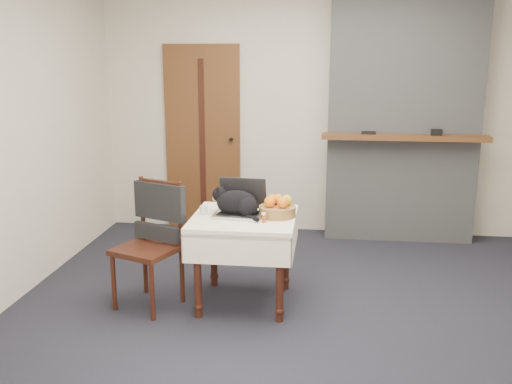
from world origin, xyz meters
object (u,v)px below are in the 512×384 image
laptop (240,206)px  fruit_basket (278,208)px  cat (237,203)px  chair (154,226)px  door (203,138)px  side_table (244,230)px  pill_bottle (264,217)px  cream_jar (203,210)px

laptop → fruit_basket: 0.29m
cat → chair: (-0.63, -0.08, -0.18)m
door → chair: door is taller
side_table → cat: cat is taller
door → pill_bottle: size_ratio=27.64×
cream_jar → chair: 0.39m
door → laptop: 2.04m
cat → cream_jar: 0.27m
laptop → cat: 0.05m
cat → chair: bearing=-150.7°
cream_jar → fruit_basket: 0.57m
laptop → fruit_basket: (0.29, -0.02, -0.00)m
pill_bottle → cream_jar: bearing=162.5°
laptop → pill_bottle: size_ratio=5.41×
fruit_basket → side_table: bearing=-172.2°
door → side_table: bearing=-69.3°
side_table → fruit_basket: bearing=7.8°
cream_jar → fruit_basket: size_ratio=0.23×
laptop → side_table: bearing=-49.7°
door → chair: (0.05, -2.01, -0.38)m
laptop → door: bearing=115.6°
door → cream_jar: 2.00m
pill_bottle → side_table: bearing=139.1°
laptop → pill_bottle: (0.20, -0.20, -0.03)m
cream_jar → fruit_basket: fruit_basket is taller
fruit_basket → chair: bearing=-173.8°
side_table → chair: size_ratio=0.81×
laptop → fruit_basket: size_ratio=1.40×
side_table → cream_jar: cream_jar is taller
fruit_basket → chair: size_ratio=0.29×
pill_bottle → fruit_basket: 0.20m
pill_bottle → chair: 0.86m
side_table → cream_jar: size_ratio=11.96×
cream_jar → chair: bearing=-168.6°
cream_jar → fruit_basket: bearing=2.7°
side_table → chair: bearing=-174.5°
fruit_basket → chair: (-0.93, -0.10, -0.15)m
laptop → chair: (-0.65, -0.12, -0.15)m
door → laptop: size_ratio=5.11×
door → pill_bottle: 2.29m
door → pill_bottle: bearing=-66.6°
side_table → fruit_basket: (0.25, 0.03, 0.18)m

